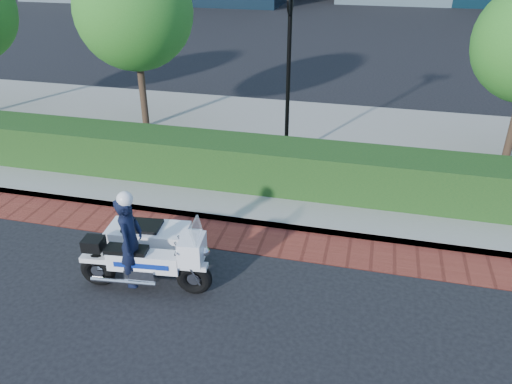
# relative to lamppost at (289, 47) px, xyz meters

# --- Properties ---
(ground) EXTENTS (120.00, 120.00, 0.00)m
(ground) POSITION_rel_lamppost_xyz_m (-1.00, -5.20, -2.96)
(ground) COLOR black
(ground) RESTS_ON ground
(brick_strip) EXTENTS (60.00, 1.00, 0.01)m
(brick_strip) POSITION_rel_lamppost_xyz_m (-1.00, -3.70, -2.95)
(brick_strip) COLOR maroon
(brick_strip) RESTS_ON ground
(sidewalk) EXTENTS (60.00, 8.00, 0.15)m
(sidewalk) POSITION_rel_lamppost_xyz_m (-1.00, 0.80, -2.88)
(sidewalk) COLOR gray
(sidewalk) RESTS_ON ground
(hedge_main) EXTENTS (18.00, 1.20, 1.00)m
(hedge_main) POSITION_rel_lamppost_xyz_m (-1.00, -1.60, -2.31)
(hedge_main) COLOR black
(hedge_main) RESTS_ON sidewalk
(lamppost) EXTENTS (1.02, 0.70, 4.21)m
(lamppost) POSITION_rel_lamppost_xyz_m (0.00, 0.00, 0.00)
(lamppost) COLOR black
(lamppost) RESTS_ON sidewalk
(tree_b) EXTENTS (3.20, 3.20, 4.89)m
(tree_b) POSITION_rel_lamppost_xyz_m (-4.50, 1.30, 0.48)
(tree_b) COLOR #332319
(tree_b) RESTS_ON sidewalk
(police_motorcycle) EXTENTS (2.27, 1.61, 1.83)m
(police_motorcycle) POSITION_rel_lamppost_xyz_m (-1.44, -5.28, -2.33)
(police_motorcycle) COLOR black
(police_motorcycle) RESTS_ON ground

